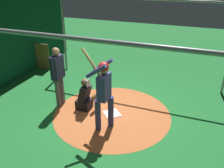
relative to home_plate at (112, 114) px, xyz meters
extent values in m
plane|color=#1E6B2D|center=(0.00, 0.00, -0.01)|extent=(25.13, 25.13, 0.00)
cylinder|color=#B76033|center=(0.00, 0.00, -0.01)|extent=(3.31, 3.31, 0.01)
cube|color=white|center=(0.00, 0.00, 0.00)|extent=(0.59, 0.59, 0.01)
cylinder|color=navy|center=(0.17, -0.53, 0.42)|extent=(0.15, 0.15, 0.86)
cylinder|color=navy|center=(-0.07, -0.80, 0.42)|extent=(0.15, 0.15, 0.86)
cube|color=navy|center=(0.05, -0.67, 1.17)|extent=(0.22, 0.44, 0.65)
cylinder|color=navy|center=(-0.05, -0.47, 1.64)|extent=(0.52, 0.09, 0.40)
cylinder|color=navy|center=(-0.05, -0.86, 1.64)|extent=(0.52, 0.09, 0.40)
sphere|color=#9E704C|center=(0.05, -0.67, 1.62)|extent=(0.22, 0.22, 0.22)
sphere|color=#A51414|center=(0.05, -0.67, 1.69)|extent=(0.25, 0.25, 0.25)
cylinder|color=tan|center=(-0.17, -0.80, 1.78)|extent=(0.54, 0.06, 0.73)
cube|color=black|center=(-0.88, 0.01, 0.14)|extent=(0.40, 0.40, 0.30)
cube|color=black|center=(-0.84, 0.01, 0.51)|extent=(0.31, 0.40, 0.48)
sphere|color=brown|center=(-0.82, 0.01, 0.84)|extent=(0.22, 0.22, 0.22)
cube|color=gray|center=(-0.72, 0.01, 0.84)|extent=(0.03, 0.20, 0.20)
ellipsoid|color=brown|center=(-0.56, 0.07, 0.38)|extent=(0.12, 0.28, 0.22)
cylinder|color=#4C4C51|center=(-1.65, 0.06, 0.42)|extent=(0.15, 0.15, 0.87)
cylinder|color=#4C4C51|center=(-1.65, -0.14, 0.42)|extent=(0.15, 0.15, 0.87)
cube|color=#1E2338|center=(-1.65, -0.04, 1.20)|extent=(0.22, 0.42, 0.69)
cylinder|color=#1E2338|center=(-1.65, 0.17, 1.25)|extent=(0.09, 0.09, 0.58)
cylinder|color=#1E2338|center=(-1.65, -0.24, 1.25)|extent=(0.09, 0.09, 0.58)
sphere|color=#9E704C|center=(-1.65, -0.04, 1.66)|extent=(0.22, 0.22, 0.22)
cylinder|color=gray|center=(-2.95, 2.50, 1.42)|extent=(0.08, 0.08, 2.86)
cylinder|color=gray|center=(0.00, -2.50, 2.85)|extent=(5.91, 0.07, 0.07)
cube|color=olive|center=(-4.03, 2.22, 0.51)|extent=(0.94, 0.04, 1.05)
cylinder|color=tan|center=(-4.40, 2.28, 0.45)|extent=(0.06, 0.17, 0.92)
cylinder|color=tan|center=(-4.28, 2.28, 0.40)|extent=(0.06, 0.14, 0.83)
cylinder|color=olive|center=(-4.16, 2.28, 0.40)|extent=(0.06, 0.15, 0.82)
cylinder|color=tan|center=(-4.04, 2.28, 0.43)|extent=(0.06, 0.14, 0.88)
cylinder|color=olive|center=(-3.92, 2.28, 0.40)|extent=(0.06, 0.20, 0.82)
cylinder|color=olive|center=(-3.80, 2.28, 0.42)|extent=(0.06, 0.16, 0.86)
cylinder|color=black|center=(-3.68, 2.28, 0.41)|extent=(0.06, 0.13, 0.85)
camera|label=1|loc=(2.03, -5.33, 3.72)|focal=38.04mm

